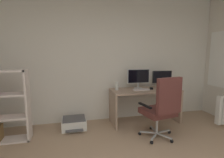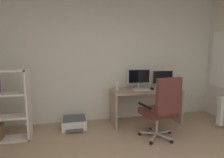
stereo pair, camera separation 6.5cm
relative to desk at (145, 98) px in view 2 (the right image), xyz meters
The scene contains 9 objects.
wall_back 1.31m from the desk, 154.44° to the left, with size 5.38×0.10×2.80m, color silver.
desk is the anchor object (origin of this frame).
monitor_main 0.48m from the desk, 134.21° to the left, with size 0.50×0.18×0.43m.
monitor_secondary 0.62m from the desk, 14.45° to the left, with size 0.44×0.18×0.38m.
keyboard 0.24m from the desk, 157.76° to the right, with size 0.34×0.13×0.02m, color silver.
computer_mouse 0.25m from the desk, ahead, with size 0.06×0.10×0.03m, color black.
desktop_speaker 0.68m from the desk, behind, with size 0.07×0.07×0.17m, color silver.
office_chair 0.81m from the desk, 93.46° to the right, with size 0.64×0.67×1.11m.
printer 1.57m from the desk, behind, with size 0.47×0.50×0.22m.
Camera 2 is at (-0.60, -1.07, 1.50)m, focal length 28.12 mm.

